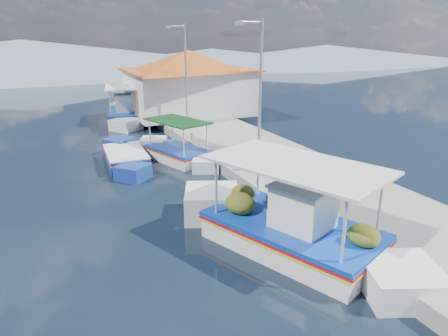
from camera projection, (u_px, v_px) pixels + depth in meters
name	position (u px, v px, depth m)	size (l,w,h in m)	color
ground	(168.00, 216.00, 13.79)	(160.00, 160.00, 0.00)	black
quay	(243.00, 147.00, 21.21)	(5.00, 44.00, 0.50)	gray
bollards	(211.00, 148.00, 19.62)	(0.20, 17.20, 0.30)	#A5A8AD
main_caique	(291.00, 230.00, 11.60)	(4.68, 8.14, 2.89)	white
caique_green_canopy	(178.00, 154.00, 19.82)	(3.02, 5.62, 2.23)	white
caique_blue_hull	(126.00, 159.00, 19.12)	(1.94, 5.91, 1.05)	navy
caique_far	(125.00, 114.00, 28.59)	(3.28, 7.80, 2.78)	white
harbor_building	(189.00, 81.00, 28.31)	(10.49, 10.49, 4.40)	white
lamp_post_near	(258.00, 89.00, 16.08)	(1.21, 0.14, 6.00)	#A5A8AD
lamp_post_far	(184.00, 71.00, 23.85)	(1.21, 0.14, 6.00)	#A5A8AD
mountain_ridge	(104.00, 60.00, 64.10)	(171.40, 96.00, 5.50)	slate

